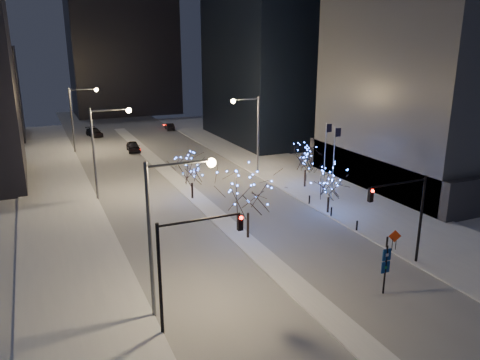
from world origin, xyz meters
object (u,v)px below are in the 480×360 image
holiday_tree_plaza_near (329,183)px  construction_sign (395,238)px  holiday_tree_median_far (192,169)px  holiday_tree_plaza_far (306,158)px  car_near (133,147)px  street_lamp_w_far (78,111)px  traffic_signal_east (406,208)px  street_lamp_east (252,124)px  street_lamp_w_mid (103,141)px  car_far (94,132)px  street_lamp_w_near (166,217)px  holiday_tree_median_near (248,191)px  traffic_signal_west (186,255)px  wayfinding_sign (386,264)px  car_mid (170,127)px

holiday_tree_plaza_near → construction_sign: bearing=-91.2°
holiday_tree_median_far → holiday_tree_plaza_far: holiday_tree_median_far is taller
car_near → construction_sign: size_ratio=2.61×
car_near → holiday_tree_plaza_near: bearing=-67.6°
street_lamp_w_far → holiday_tree_plaza_far: size_ratio=1.93×
traffic_signal_east → car_near: bearing=102.3°
car_near → holiday_tree_plaza_far: 31.23m
street_lamp_east → holiday_tree_plaza_far: size_ratio=1.93×
holiday_tree_median_far → holiday_tree_plaza_far: 13.59m
street_lamp_w_mid → street_lamp_east: size_ratio=1.00×
street_lamp_east → car_far: 38.23m
street_lamp_w_near → holiday_tree_median_far: street_lamp_w_near is taller
holiday_tree_median_near → holiday_tree_median_far: 12.31m
traffic_signal_east → holiday_tree_median_far: size_ratio=1.34×
street_lamp_east → holiday_tree_plaza_near: street_lamp_east is taller
street_lamp_w_far → holiday_tree_median_near: (9.44, -41.40, -2.10)m
traffic_signal_west → wayfinding_sign: traffic_signal_west is taller
car_near → construction_sign: (11.80, -45.72, 0.43)m
street_lamp_east → wayfinding_sign: street_lamp_east is taller
car_near → holiday_tree_median_far: bearing=-83.9°
street_lamp_w_near → street_lamp_w_mid: size_ratio=1.00×
street_lamp_w_near → street_lamp_w_far: (0.00, 50.00, 0.00)m
holiday_tree_median_near → wayfinding_sign: holiday_tree_median_near is taller
street_lamp_w_mid → holiday_tree_median_far: (8.44, -4.17, -3.05)m
car_mid → wayfinding_sign: (-4.00, -66.92, 1.53)m
traffic_signal_west → car_far: (3.00, 64.47, -4.02)m
holiday_tree_median_far → wayfinding_sign: 25.13m
traffic_signal_east → holiday_tree_median_near: size_ratio=1.01×
street_lamp_w_far → street_lamp_east: size_ratio=1.00×
street_lamp_w_mid → car_near: 23.92m
street_lamp_w_mid → car_near: street_lamp_w_mid is taller
street_lamp_w_far → wayfinding_sign: size_ratio=2.80×
street_lamp_east → holiday_tree_median_near: (-9.58, -19.40, -2.05)m
car_near → traffic_signal_west: bearing=-94.1°
holiday_tree_plaza_near → holiday_tree_plaza_far: bearing=73.4°
traffic_signal_east → holiday_tree_plaza_near: size_ratio=1.47×
street_lamp_w_mid → car_mid: (17.94, 38.26, -5.84)m
street_lamp_east → car_near: (-11.58, 19.01, -5.66)m
street_lamp_w_near → traffic_signal_west: bearing=-76.0°
street_lamp_east → traffic_signal_west: (-18.52, -30.00, -1.69)m
street_lamp_w_far → street_lamp_east: bearing=-49.2°
wayfinding_sign → street_lamp_east: bearing=82.8°
holiday_tree_median_near → holiday_tree_plaza_far: (12.53, 10.91, -0.80)m
street_lamp_w_far → car_far: size_ratio=1.96×
holiday_tree_median_far → holiday_tree_plaza_near: size_ratio=1.10×
holiday_tree_median_far → wayfinding_sign: holiday_tree_median_far is taller
street_lamp_east → traffic_signal_west: bearing=-121.7°
holiday_tree_median_far → construction_sign: size_ratio=2.95×
car_far → holiday_tree_median_far: bearing=-92.5°
traffic_signal_east → construction_sign: (1.36, 2.30, -3.55)m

